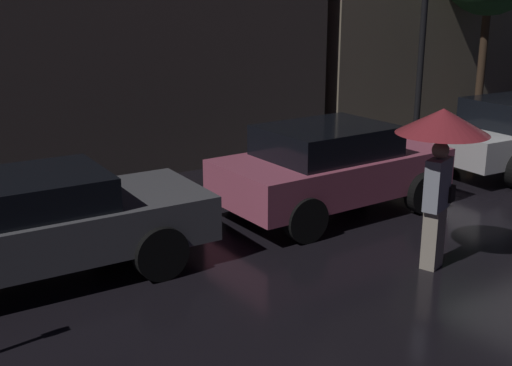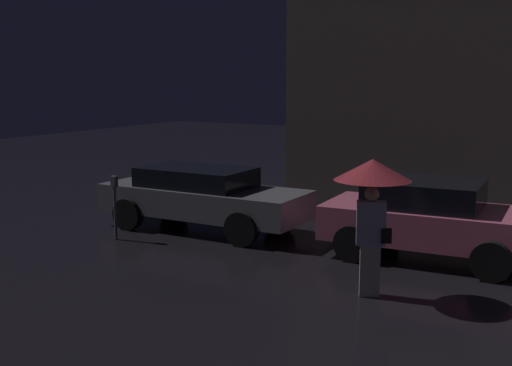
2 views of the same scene
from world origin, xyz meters
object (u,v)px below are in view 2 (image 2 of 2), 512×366
(parked_car_pink, at_px, (430,218))
(pedestrian_with_umbrella, at_px, (372,185))
(parked_car_grey, at_px, (202,196))
(parking_meter, at_px, (115,201))

(parked_car_pink, relative_size, pedestrian_with_umbrella, 1.86)
(parked_car_grey, bearing_deg, pedestrian_with_umbrella, -26.69)
(parked_car_grey, height_order, parked_car_pink, parked_car_pink)
(parked_car_grey, xyz_separation_m, pedestrian_with_umbrella, (4.69, -2.43, 0.98))
(parked_car_pink, distance_m, parking_meter, 6.30)
(parking_meter, bearing_deg, pedestrian_with_umbrella, -7.90)
(parked_car_pink, relative_size, parking_meter, 2.96)
(parked_car_grey, xyz_separation_m, parking_meter, (-1.08, -1.63, 0.07))
(parked_car_pink, bearing_deg, parked_car_grey, 178.93)
(pedestrian_with_umbrella, relative_size, parking_meter, 1.59)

